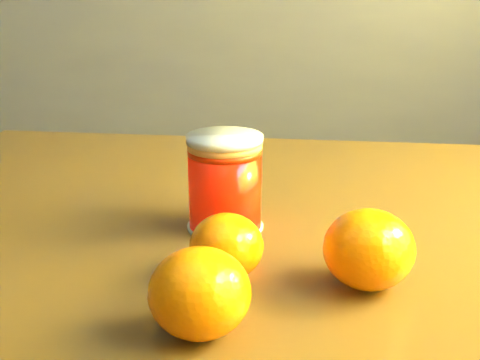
{
  "coord_description": "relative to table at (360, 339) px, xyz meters",
  "views": [
    {
      "loc": [
        0.95,
        -0.35,
        0.99
      ],
      "look_at": [
        0.93,
        0.23,
        0.79
      ],
      "focal_mm": 50.0,
      "sensor_mm": 36.0,
      "label": 1
    }
  ],
  "objects": [
    {
      "name": "table",
      "position": [
        0.0,
        0.0,
        0.0
      ],
      "size": [
        1.05,
        0.78,
        0.75
      ],
      "rotation": [
        0.0,
        0.0,
        -0.08
      ],
      "color": "brown",
      "rests_on": "ground"
    },
    {
      "name": "orange_back",
      "position": [
        -0.01,
        -0.08,
        0.13
      ],
      "size": [
        0.09,
        0.09,
        0.06
      ],
      "primitive_type": "ellipsoid",
      "rotation": [
        0.0,
        0.0,
        0.36
      ],
      "color": "orange",
      "rests_on": "table"
    },
    {
      "name": "orange_extra",
      "position": [
        -0.13,
        -0.15,
        0.13
      ],
      "size": [
        0.09,
        0.09,
        0.06
      ],
      "primitive_type": "ellipsoid",
      "rotation": [
        0.0,
        0.0,
        0.37
      ],
      "color": "orange",
      "rests_on": "table"
    },
    {
      "name": "orange_front",
      "position": [
        -0.12,
        -0.07,
        0.12
      ],
      "size": [
        0.07,
        0.07,
        0.05
      ],
      "primitive_type": "ellipsoid",
      "rotation": [
        0.0,
        0.0,
        -0.25
      ],
      "color": "orange",
      "rests_on": "table"
    },
    {
      "name": "juice_glass",
      "position": [
        -0.13,
        0.03,
        0.14
      ],
      "size": [
        0.07,
        0.07,
        0.09
      ],
      "rotation": [
        0.0,
        0.0,
        -0.06
      ],
      "color": "#FF1A05",
      "rests_on": "table"
    }
  ]
}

